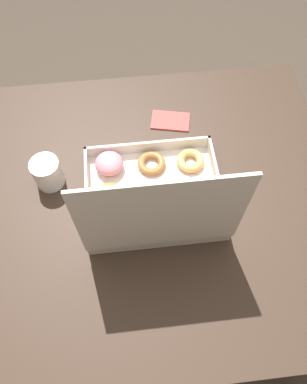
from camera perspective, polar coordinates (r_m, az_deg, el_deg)
ground_plane at (r=1.77m, az=-0.50°, el=-12.87°), size 8.00×8.00×0.00m
dining_table at (r=1.15m, az=-0.76°, el=-3.36°), size 1.13×0.98×0.76m
donut_box at (r=1.00m, az=-0.05°, el=-0.83°), size 0.38×0.32×0.34m
coffee_mug at (r=1.10m, az=-15.87°, el=2.87°), size 0.08×0.08×0.09m
paper_napkin at (r=1.23m, az=2.59°, el=10.79°), size 0.14×0.10×0.01m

